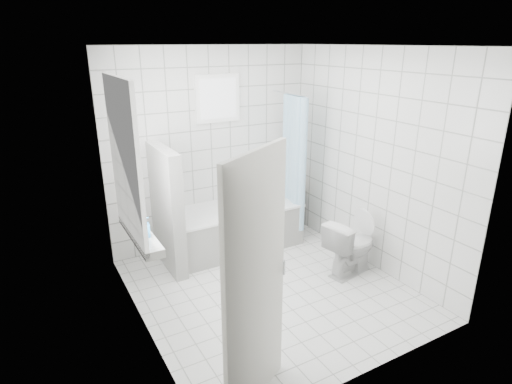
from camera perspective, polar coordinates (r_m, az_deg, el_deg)
ground at (r=4.95m, az=1.84°, el=-12.78°), size 3.00×3.00×0.00m
ceiling at (r=4.18m, az=2.24°, el=18.92°), size 3.00×3.00×0.00m
wall_back at (r=5.68m, az=-5.95°, el=5.73°), size 2.80×0.02×2.60m
wall_front at (r=3.30m, az=15.82°, el=-5.33°), size 2.80×0.02×2.60m
wall_left at (r=3.89m, az=-15.88°, el=-1.48°), size 0.02×3.00×2.60m
wall_right at (r=5.23m, az=15.24°, el=3.96°), size 0.02×3.00×2.60m
window_left at (r=4.08m, az=-16.72°, el=3.88°), size 0.01×0.90×1.40m
window_back at (r=5.56m, az=-5.03°, el=12.29°), size 0.50×0.01×0.50m
window_sill at (r=4.34m, az=-15.19°, el=-5.46°), size 0.18×1.02×0.08m
door at (r=3.09m, az=-0.05°, el=-12.57°), size 0.71×0.44×2.00m
bathtub at (r=5.74m, az=-2.79°, el=-4.70°), size 1.73×0.77×0.58m
partition_wall at (r=5.20m, az=-11.81°, el=-2.27°), size 0.15×0.85×1.50m
tiled_ledge at (r=6.44m, az=4.56°, el=-2.11°), size 0.40×0.24×0.55m
toilet at (r=5.22m, az=12.56°, el=-7.09°), size 0.74×0.51×0.69m
curtain_rod at (r=5.66m, az=4.52°, el=12.94°), size 0.02×0.80×0.02m
shower_curtain at (r=5.72m, az=5.01°, el=3.81°), size 0.14×0.48×1.78m
tub_faucet at (r=5.86m, az=-3.49°, el=1.67°), size 0.18×0.06×0.06m
sill_bottles at (r=4.38m, az=-15.62°, el=-3.06°), size 0.14×0.57×0.27m
ledge_bottles at (r=6.26m, az=4.77°, el=1.06°), size 0.14×0.19×0.26m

